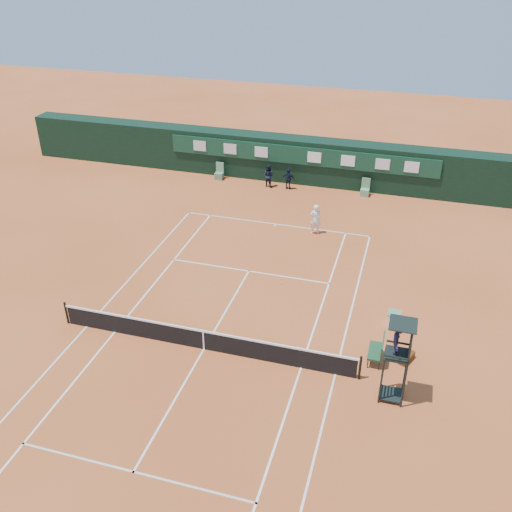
{
  "coord_description": "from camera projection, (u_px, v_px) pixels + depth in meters",
  "views": [
    {
      "loc": [
        7.24,
        -17.14,
        15.23
      ],
      "look_at": [
        0.5,
        6.0,
        1.2
      ],
      "focal_mm": 40.0,
      "sensor_mm": 36.0,
      "label": 1
    }
  ],
  "objects": [
    {
      "name": "ball_kid_right",
      "position": [
        289.0,
        179.0,
        37.62
      ],
      "size": [
        0.87,
        0.44,
        1.42
      ],
      "primitive_type": "imported",
      "rotation": [
        0.0,
        0.0,
        3.02
      ],
      "color": "black",
      "rests_on": "ground"
    },
    {
      "name": "umpire_chair",
      "position": [
        398.0,
        345.0,
        20.0
      ],
      "size": [
        0.96,
        0.95,
        3.42
      ],
      "color": "black",
      "rests_on": "ground"
    },
    {
      "name": "ball_kid_left",
      "position": [
        269.0,
        176.0,
        37.96
      ],
      "size": [
        0.89,
        0.78,
        1.55
      ],
      "primitive_type": "imported",
      "rotation": [
        0.0,
        0.0,
        2.85
      ],
      "color": "black",
      "rests_on": "ground"
    },
    {
      "name": "linesman_chair_right",
      "position": [
        365.0,
        191.0,
        36.89
      ],
      "size": [
        0.55,
        0.5,
        1.15
      ],
      "color": "#639868",
      "rests_on": "ground"
    },
    {
      "name": "player_bench",
      "position": [
        379.0,
        349.0,
        22.72
      ],
      "size": [
        0.56,
        1.2,
        1.1
      ],
      "color": "#1B4327",
      "rests_on": "ground"
    },
    {
      "name": "tennis_ball",
      "position": [
        280.0,
        283.0,
        27.91
      ],
      "size": [
        0.07,
        0.07,
        0.07
      ],
      "primitive_type": "sphere",
      "color": "gold",
      "rests_on": "ground"
    },
    {
      "name": "back_wall",
      "position": [
        302.0,
        160.0,
        38.43
      ],
      "size": [
        40.0,
        1.65,
        3.0
      ],
      "color": "black",
      "rests_on": "ground"
    },
    {
      "name": "tennis_net",
      "position": [
        204.0,
        339.0,
        23.38
      ],
      "size": [
        12.9,
        0.1,
        1.1
      ],
      "color": "black",
      "rests_on": "ground"
    },
    {
      "name": "tennis_bag",
      "position": [
        406.0,
        358.0,
        22.93
      ],
      "size": [
        0.65,
        0.88,
        0.3
      ],
      "primitive_type": "cube",
      "rotation": [
        0.0,
        0.0,
        -0.41
      ],
      "color": "black",
      "rests_on": "ground"
    },
    {
      "name": "player",
      "position": [
        315.0,
        219.0,
        32.08
      ],
      "size": [
        0.76,
        0.63,
        1.78
      ],
      "primitive_type": "imported",
      "rotation": [
        0.0,
        0.0,
        3.51
      ],
      "color": "white",
      "rests_on": "ground"
    },
    {
      "name": "cooler",
      "position": [
        394.0,
        318.0,
        24.93
      ],
      "size": [
        0.57,
        0.57,
        0.65
      ],
      "color": "white",
      "rests_on": "ground"
    },
    {
      "name": "court_lines",
      "position": [
        204.0,
        349.0,
        23.64
      ],
      "size": [
        11.05,
        23.85,
        0.01
      ],
      "color": "silver",
      "rests_on": "ground"
    },
    {
      "name": "ground",
      "position": [
        204.0,
        349.0,
        23.64
      ],
      "size": [
        90.0,
        90.0,
        0.0
      ],
      "primitive_type": "plane",
      "color": "#C6602E",
      "rests_on": "ground"
    },
    {
      "name": "linesman_chair_left",
      "position": [
        219.0,
        175.0,
        39.31
      ],
      "size": [
        0.55,
        0.5,
        1.15
      ],
      "color": "#55835D",
      "rests_on": "ground"
    }
  ]
}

